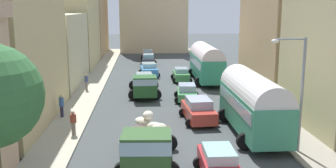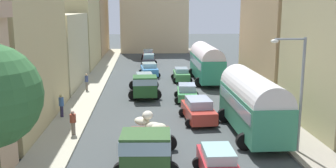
# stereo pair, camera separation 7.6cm
# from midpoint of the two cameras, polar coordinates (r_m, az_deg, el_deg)

# --- Properties ---
(ground_plane) EXTENTS (154.00, 154.00, 0.00)m
(ground_plane) POSITION_cam_midpoint_polar(r_m,az_deg,el_deg) (38.96, -0.78, -0.40)
(ground_plane) COLOR #404647
(sidewalk_left) EXTENTS (2.50, 70.00, 0.14)m
(sidewalk_left) POSITION_cam_midpoint_polar(r_m,az_deg,el_deg) (39.24, -11.41, -0.44)
(sidewalk_left) COLOR #B0AD97
(sidewalk_left) RESTS_ON ground
(sidewalk_right) EXTENTS (2.50, 70.00, 0.14)m
(sidewalk_right) POSITION_cam_midpoint_polar(r_m,az_deg,el_deg) (39.99, 9.65, -0.15)
(sidewalk_right) COLOR gray
(sidewalk_right) RESTS_ON ground
(building_left_1) EXTENTS (5.62, 13.03, 13.02)m
(building_left_1) POSITION_cam_midpoint_polar(r_m,az_deg,el_deg) (27.75, -23.02, 7.52)
(building_left_1) COLOR tan
(building_left_1) RESTS_ON ground
(building_left_2) EXTENTS (5.00, 12.17, 7.33)m
(building_left_2) POSITION_cam_midpoint_polar(r_m,az_deg,el_deg) (40.70, -16.62, 4.86)
(building_left_2) COLOR beige
(building_left_2) RESTS_ON ground
(building_left_3) EXTENTS (5.52, 12.25, 13.14)m
(building_left_3) POSITION_cam_midpoint_polar(r_m,az_deg,el_deg) (53.35, -13.74, 9.63)
(building_left_3) COLOR #C4B67F
(building_left_3) RESTS_ON ground
(building_left_4) EXTENTS (4.58, 14.19, 13.33)m
(building_left_4) POSITION_cam_midpoint_polar(r_m,az_deg,el_deg) (67.24, -11.53, 10.10)
(building_left_4) COLOR tan
(building_left_4) RESTS_ON ground
(building_right_2) EXTENTS (5.08, 11.66, 12.41)m
(building_right_2) POSITION_cam_midpoint_polar(r_m,az_deg,el_deg) (37.59, 16.31, 8.29)
(building_right_2) COLOR tan
(building_right_2) RESTS_ON ground
(distant_church) EXTENTS (11.90, 6.22, 21.52)m
(distant_church) POSITION_cam_midpoint_polar(r_m,az_deg,el_deg) (69.13, -2.22, 11.53)
(distant_church) COLOR beige
(distant_church) RESTS_ON ground
(parked_bus_0) EXTENTS (3.33, 8.63, 3.93)m
(parked_bus_0) POSITION_cam_midpoint_polar(r_m,az_deg,el_deg) (24.62, 12.49, -2.57)
(parked_bus_0) COLOR #398F6C
(parked_bus_0) RESTS_ON ground
(parked_bus_1) EXTENTS (3.33, 9.22, 4.03)m
(parked_bus_1) POSITION_cam_midpoint_polar(r_m,az_deg,el_deg) (41.46, 5.70, 3.38)
(parked_bus_1) COLOR #2D8E70
(parked_bus_1) RESTS_ON ground
(cargo_truck_0) EXTENTS (3.35, 6.51, 2.40)m
(cargo_truck_0) POSITION_cam_midpoint_polar(r_m,az_deg,el_deg) (19.15, -3.16, -9.23)
(cargo_truck_0) COLOR #2F5428
(cargo_truck_0) RESTS_ON ground
(cargo_truck_1) EXTENTS (3.02, 7.27, 2.16)m
(cargo_truck_1) POSITION_cam_midpoint_polar(r_m,az_deg,el_deg) (34.55, -3.59, -0.06)
(cargo_truck_1) COLOR #235426
(cargo_truck_1) RESTS_ON ground
(car_0) EXTENTS (2.52, 4.25, 1.59)m
(car_0) POSITION_cam_midpoint_polar(r_m,az_deg,el_deg) (37.78, -3.63, 0.43)
(car_0) COLOR #4686CA
(car_0) RESTS_ON ground
(car_1) EXTENTS (2.56, 4.21, 1.57)m
(car_1) POSITION_cam_midpoint_polar(r_m,az_deg,el_deg) (44.84, -2.92, 2.19)
(car_1) COLOR #428ACE
(car_1) RESTS_ON ground
(car_2) EXTENTS (2.33, 4.16, 1.64)m
(car_2) POSITION_cam_midpoint_polar(r_m,az_deg,el_deg) (52.77, -2.99, 3.62)
(car_2) COLOR black
(car_2) RESTS_ON ground
(car_3) EXTENTS (2.18, 4.03, 1.57)m
(car_3) POSITION_cam_midpoint_polar(r_m,az_deg,el_deg) (58.96, -3.09, 4.41)
(car_3) COLOR red
(car_3) RESTS_ON ground
(car_4) EXTENTS (2.18, 3.83, 1.52)m
(car_4) POSITION_cam_midpoint_polar(r_m,az_deg,el_deg) (18.46, 7.49, -11.76)
(car_4) COLOR red
(car_4) RESTS_ON ground
(car_5) EXTENTS (2.57, 4.42, 1.68)m
(car_5) POSITION_cam_midpoint_polar(r_m,az_deg,el_deg) (27.16, 4.51, -3.90)
(car_5) COLOR #B9372B
(car_5) RESTS_ON ground
(car_6) EXTENTS (2.36, 3.70, 1.47)m
(car_6) POSITION_cam_midpoint_polar(r_m,az_deg,el_deg) (33.00, 2.78, -1.28)
(car_6) COLOR #449856
(car_6) RESTS_ON ground
(car_7) EXTENTS (2.15, 3.76, 1.47)m
(car_7) POSITION_cam_midpoint_polar(r_m,az_deg,el_deg) (41.70, 1.93, 1.43)
(car_7) COLOR #468C4B
(car_7) RESTS_ON ground
(pedestrian_0) EXTENTS (0.41, 0.41, 1.81)m
(pedestrian_0) POSITION_cam_midpoint_polar(r_m,az_deg,el_deg) (28.72, -15.76, -3.04)
(pedestrian_0) COLOR #272340
(pedestrian_0) RESTS_ON ground
(pedestrian_2) EXTENTS (0.54, 0.54, 1.70)m
(pedestrian_2) POSITION_cam_midpoint_polar(r_m,az_deg,el_deg) (24.57, -14.11, -5.58)
(pedestrian_2) COLOR slate
(pedestrian_2) RESTS_ON ground
(pedestrian_3) EXTENTS (0.46, 0.46, 1.79)m
(pedestrian_3) POSITION_cam_midpoint_polar(r_m,az_deg,el_deg) (37.17, -12.20, 0.38)
(pedestrian_3) COLOR gray
(pedestrian_3) RESTS_ON ground
(streetlamp_near) EXTENTS (1.93, 0.28, 6.47)m
(streetlamp_near) POSITION_cam_midpoint_polar(r_m,az_deg,el_deg) (21.58, 18.76, -0.16)
(streetlamp_near) COLOR gray
(streetlamp_near) RESTS_ON ground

